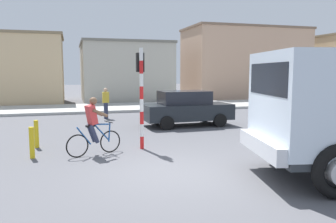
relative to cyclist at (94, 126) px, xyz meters
name	(u,v)px	position (x,y,z in m)	size (l,w,h in m)	color
ground_plane	(171,172)	(1.69, -2.29, -0.86)	(120.00, 120.00, 0.00)	#56565B
sidewalk_far	(107,108)	(1.69, 12.57, -0.78)	(80.00, 5.00, 0.16)	#ADADA8
cyclist	(94,126)	(0.00, 0.00, 0.00)	(1.63, 0.74, 1.72)	black
traffic_light_pole	(141,84)	(1.53, 0.49, 1.20)	(0.24, 0.43, 3.20)	red
car_red_near	(186,108)	(4.45, 4.41, -0.05)	(4.04, 1.96, 1.60)	#1E2328
pedestrian_near_kerb	(106,103)	(1.15, 7.79, -0.02)	(0.34, 0.22, 1.62)	#2D334C
bollard_near	(32,143)	(-1.72, 0.11, -0.41)	(0.14, 0.14, 0.90)	gold
bollard_far	(36,134)	(-1.72, 1.51, -0.41)	(0.14, 0.14, 0.90)	gold
building_mid_block	(124,72)	(3.94, 19.38, 1.61)	(7.29, 7.78, 4.93)	#B2AD9E
building_corner_right	(244,63)	(15.67, 19.43, 2.44)	(11.40, 5.90, 6.60)	tan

